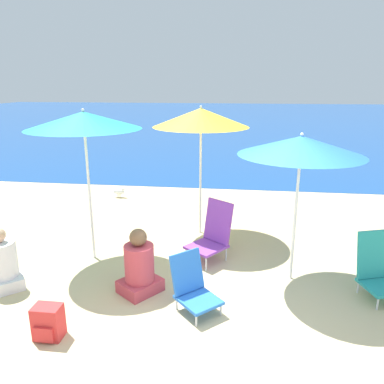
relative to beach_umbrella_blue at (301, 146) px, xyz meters
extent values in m
plane|color=#C6B284|center=(-0.95, -1.38, -1.81)|extent=(60.00, 60.00, 0.00)
cube|color=#19478C|center=(-0.95, 24.30, -1.81)|extent=(60.00, 40.00, 0.01)
cylinder|color=white|center=(0.00, 0.00, -0.96)|extent=(0.04, 0.04, 1.69)
cone|color=blue|center=(0.00, 0.00, 0.00)|extent=(1.56, 1.56, 0.24)
sphere|color=white|center=(0.00, 0.00, 0.14)|extent=(0.04, 0.04, 0.04)
cylinder|color=white|center=(-1.39, 1.46, -0.88)|extent=(0.04, 0.04, 1.86)
cone|color=yellow|center=(-1.39, 1.46, 0.20)|extent=(1.59, 1.59, 0.30)
sphere|color=white|center=(-1.39, 1.46, 0.37)|extent=(0.04, 0.04, 0.04)
cylinder|color=white|center=(-2.88, 0.26, -0.84)|extent=(0.04, 0.04, 1.94)
cone|color=teal|center=(-2.88, 0.26, 0.25)|extent=(1.59, 1.59, 0.24)
sphere|color=white|center=(-2.88, 0.26, 0.39)|extent=(0.04, 0.04, 0.04)
cylinder|color=silver|center=(-1.15, -1.21, -1.74)|extent=(0.02, 0.02, 0.15)
cylinder|color=silver|center=(-0.89, -0.97, -1.74)|extent=(0.02, 0.02, 0.15)
cylinder|color=silver|center=(-1.41, -0.92, -1.74)|extent=(0.02, 0.02, 0.15)
cylinder|color=silver|center=(-1.16, -0.69, -1.74)|extent=(0.02, 0.02, 0.15)
cube|color=blue|center=(-1.15, -0.95, -1.65)|extent=(0.61, 0.61, 0.04)
cube|color=blue|center=(-1.31, -0.78, -1.39)|extent=(0.41, 0.39, 0.47)
cylinder|color=silver|center=(-1.47, 0.30, -1.70)|extent=(0.02, 0.02, 0.21)
cylinder|color=silver|center=(-1.16, 0.06, -1.70)|extent=(0.02, 0.02, 0.21)
cylinder|color=silver|center=(-1.21, 0.65, -1.70)|extent=(0.02, 0.02, 0.21)
cylinder|color=silver|center=(-0.89, 0.41, -1.70)|extent=(0.02, 0.02, 0.21)
cube|color=purple|center=(-1.18, 0.36, -1.58)|extent=(0.69, 0.70, 0.04)
cube|color=purple|center=(-1.03, 0.56, -1.25)|extent=(0.46, 0.40, 0.63)
cylinder|color=silver|center=(0.92, -0.63, -1.73)|extent=(0.02, 0.02, 0.16)
cylinder|color=silver|center=(0.80, -0.27, -1.73)|extent=(0.02, 0.02, 0.16)
cube|color=teal|center=(0.99, -0.17, -1.31)|extent=(0.53, 0.29, 0.61)
cube|color=silver|center=(-3.71, -0.71, -1.73)|extent=(0.64, 0.65, 0.16)
cylinder|color=silver|center=(-3.71, -0.71, -1.42)|extent=(0.38, 0.38, 0.47)
cube|color=#BF3F4C|center=(-1.94, -0.59, -1.73)|extent=(0.61, 0.63, 0.16)
cylinder|color=#BF3F4C|center=(-1.94, -0.59, -1.41)|extent=(0.37, 0.37, 0.47)
sphere|color=brown|center=(-1.94, -0.59, -1.07)|extent=(0.22, 0.22, 0.22)
cube|color=red|center=(-2.64, -1.58, -1.63)|extent=(0.29, 0.20, 0.36)
cube|color=red|center=(-2.64, -1.70, -1.70)|extent=(0.20, 0.03, 0.16)
cylinder|color=silver|center=(1.23, 0.47, -1.73)|extent=(0.08, 0.08, 0.16)
cylinder|color=silver|center=(1.23, 0.47, -1.62)|extent=(0.03, 0.03, 0.05)
cylinder|color=black|center=(1.23, 0.47, -1.59)|extent=(0.04, 0.04, 0.02)
cylinder|color=gold|center=(-3.51, 3.31, -1.78)|extent=(0.01, 0.01, 0.07)
cylinder|color=gold|center=(-3.46, 3.31, -1.78)|extent=(0.01, 0.01, 0.07)
ellipsoid|color=white|center=(-3.48, 3.31, -1.68)|extent=(0.26, 0.11, 0.13)
sphere|color=white|center=(-3.38, 3.31, -1.62)|extent=(0.07, 0.07, 0.07)
camera|label=1|loc=(-0.74, -4.69, 0.75)|focal=35.00mm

